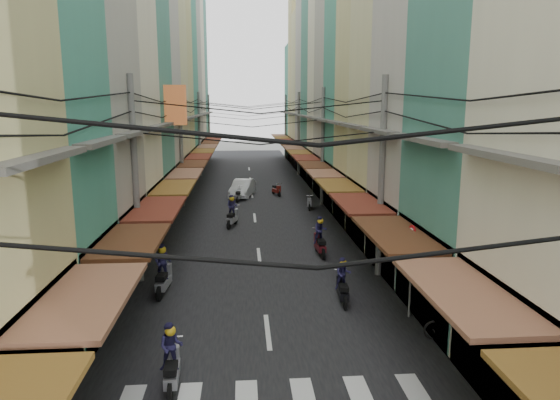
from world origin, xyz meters
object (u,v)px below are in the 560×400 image
bicycle (454,341)px  traffic_sign (412,250)px  market_umbrella (482,288)px  white_car (243,196)px

bicycle → traffic_sign: 3.06m
bicycle → market_umbrella: size_ratio=0.81×
white_car → traffic_sign: traffic_sign is taller
traffic_sign → bicycle: bearing=-64.1°
white_car → market_umbrella: 26.10m
bicycle → market_umbrella: market_umbrella is taller
traffic_sign → market_umbrella: bearing=-61.6°
white_car → traffic_sign: (5.52, -22.77, 2.37)m
bicycle → traffic_sign: traffic_sign is taller
market_umbrella → traffic_sign: (-1.28, 2.36, 0.47)m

